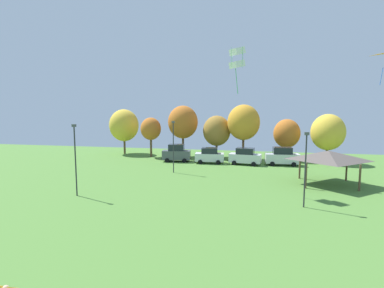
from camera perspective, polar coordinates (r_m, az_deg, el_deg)
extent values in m
cylinder|color=gold|center=(13.48, -32.37, -22.03)|extent=(0.08, 0.52, 0.40)
cylinder|color=blue|center=(35.12, 32.39, 10.85)|extent=(0.28, 0.17, 1.68)
cube|color=white|center=(30.46, 8.61, 17.05)|extent=(1.65, 1.64, 0.86)
cube|color=white|center=(30.26, 8.57, 14.78)|extent=(1.65, 1.64, 0.86)
cylinder|color=green|center=(29.87, 7.47, 16.09)|extent=(0.02, 0.02, 1.83)
cylinder|color=green|center=(29.81, 9.57, 16.08)|extent=(0.02, 0.02, 1.83)
cylinder|color=green|center=(30.91, 7.64, 15.76)|extent=(0.02, 0.02, 1.83)
cylinder|color=green|center=(30.84, 9.66, 15.75)|extent=(0.02, 0.02, 1.83)
cylinder|color=green|center=(30.07, 8.51, 11.73)|extent=(0.32, 0.30, 2.45)
cube|color=#4C5156|center=(45.69, -2.98, -2.09)|extent=(4.42, 2.37, 1.37)
cube|color=#1E232D|center=(45.53, -2.99, -0.64)|extent=(2.52, 1.97, 0.96)
cylinder|color=black|center=(44.76, -1.46, -3.16)|extent=(0.66, 0.30, 0.64)
cylinder|color=black|center=(46.55, -1.23, -2.78)|extent=(0.66, 0.30, 0.64)
cylinder|color=black|center=(45.10, -4.77, -3.10)|extent=(0.66, 0.30, 0.64)
cylinder|color=black|center=(46.87, -4.42, -2.73)|extent=(0.66, 0.30, 0.64)
cube|color=silver|center=(44.28, 3.37, -2.51)|extent=(4.35, 2.27, 1.16)
cube|color=#1E232D|center=(44.14, 3.38, -1.24)|extent=(2.45, 1.94, 0.81)
cylinder|color=black|center=(43.39, 5.01, -3.49)|extent=(0.66, 0.28, 0.64)
cylinder|color=black|center=(45.25, 5.09, -3.07)|extent=(0.66, 0.28, 0.64)
cylinder|color=black|center=(43.55, 1.58, -3.43)|extent=(0.66, 0.28, 0.64)
cylinder|color=black|center=(45.40, 1.80, -3.02)|extent=(0.66, 0.28, 0.64)
cube|color=silver|center=(43.72, 10.08, -2.67)|extent=(4.66, 2.46, 1.23)
cube|color=#1E232D|center=(43.57, 10.10, -1.31)|extent=(2.66, 2.04, 0.86)
cylinder|color=black|center=(42.70, 11.67, -3.76)|extent=(0.66, 0.30, 0.64)
cylinder|color=black|center=(44.53, 12.02, -3.35)|extent=(0.66, 0.30, 0.64)
cylinder|color=black|center=(43.17, 8.04, -3.58)|extent=(0.66, 0.30, 0.64)
cylinder|color=black|center=(44.98, 8.53, -3.18)|extent=(0.66, 0.30, 0.64)
cube|color=silver|center=(44.41, 16.79, -2.64)|extent=(4.78, 2.17, 1.33)
cube|color=#1E232D|center=(44.25, 16.84, -1.20)|extent=(2.68, 1.87, 0.93)
cylinder|color=black|center=(43.88, 18.81, -3.70)|extent=(0.65, 0.27, 0.64)
cylinder|color=black|center=(45.66, 18.38, -3.30)|extent=(0.65, 0.27, 0.64)
cylinder|color=black|center=(43.42, 15.06, -3.68)|extent=(0.65, 0.27, 0.64)
cylinder|color=black|center=(45.22, 14.77, -3.27)|extent=(0.65, 0.27, 0.64)
cylinder|color=brown|center=(32.23, 20.88, -5.63)|extent=(0.20, 0.20, 2.60)
cylinder|color=brown|center=(33.36, 29.33, -5.64)|extent=(0.20, 0.20, 2.60)
cylinder|color=brown|center=(36.48, 19.84, -4.21)|extent=(0.20, 0.20, 2.60)
cylinder|color=brown|center=(37.48, 27.36, -4.27)|extent=(0.20, 0.20, 2.60)
pyramid|color=#564C47|center=(34.50, 24.51, -1.98)|extent=(6.40, 5.67, 1.00)
cylinder|color=#2D2D33|center=(29.18, -21.30, -3.16)|extent=(0.12, 0.12, 6.33)
cube|color=#4C4C51|center=(28.83, -21.57, 3.29)|extent=(0.36, 0.20, 0.24)
cylinder|color=#2D2D33|center=(37.35, -3.57, -0.77)|extent=(0.12, 0.12, 6.23)
cube|color=#4C4C51|center=(37.08, -3.61, 4.20)|extent=(0.36, 0.20, 0.24)
cylinder|color=#2D2D33|center=(25.68, 20.75, -4.94)|extent=(0.12, 0.12, 5.87)
cube|color=#4C4C51|center=(25.27, 21.03, 1.87)|extent=(0.36, 0.20, 0.24)
cylinder|color=brown|center=(54.99, -12.73, -0.17)|extent=(0.36, 0.36, 3.17)
ellipsoid|color=gold|center=(54.70, -12.82, 3.49)|extent=(5.16, 5.16, 5.68)
cylinder|color=brown|center=(50.43, -7.81, -0.51)|extent=(0.36, 0.36, 3.45)
ellipsoid|color=#BC6623|center=(50.15, -7.86, 2.89)|extent=(3.39, 3.39, 3.73)
cylinder|color=brown|center=(50.46, -1.72, -0.17)|extent=(0.36, 0.36, 3.93)
ellipsoid|color=#BC6623|center=(50.15, -1.74, 4.19)|extent=(4.99, 4.99, 5.49)
cylinder|color=brown|center=(49.55, 4.70, -1.00)|extent=(0.36, 0.36, 2.74)
ellipsoid|color=olive|center=(49.24, 4.74, 2.53)|extent=(4.51, 4.51, 4.96)
cylinder|color=brown|center=(47.98, 9.71, -0.57)|extent=(0.36, 0.36, 4.00)
ellipsoid|color=gold|center=(47.66, 9.80, 4.08)|extent=(5.06, 5.06, 5.56)
cylinder|color=brown|center=(49.24, 17.49, -1.39)|extent=(0.36, 0.36, 2.65)
ellipsoid|color=#BC6623|center=(48.94, 17.60, 1.92)|extent=(4.08, 4.08, 4.49)
cylinder|color=brown|center=(48.71, 24.29, -1.69)|extent=(0.36, 0.36, 2.76)
ellipsoid|color=gold|center=(48.39, 24.47, 2.06)|extent=(4.86, 4.86, 5.34)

